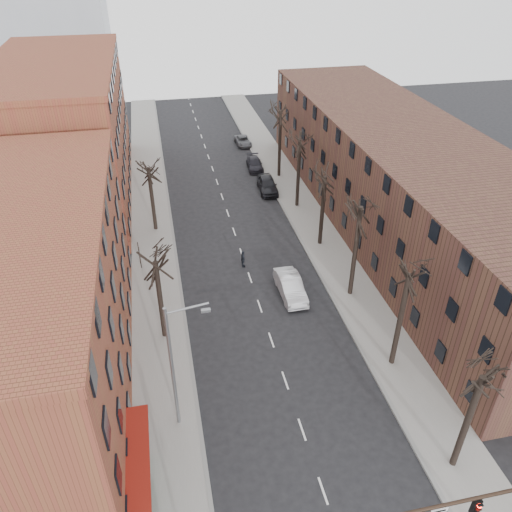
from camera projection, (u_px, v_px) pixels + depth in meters
sidewalk_left at (152, 225)px, 50.67m from camera, size 4.00×90.00×0.15m
sidewalk_right at (303, 209)px, 53.43m from camera, size 4.00×90.00×0.15m
building_left_near at (16, 315)px, 29.67m from camera, size 12.00×26.00×12.00m
building_left_far at (65, 134)px, 52.86m from camera, size 12.00×28.00×14.00m
building_right at (400, 180)px, 48.02m from camera, size 12.00×50.00×10.00m
awning_left at (144, 490)px, 26.74m from camera, size 1.20×7.00×0.15m
hedge at (141, 501)px, 25.54m from camera, size 0.80×6.00×1.00m
tree_right_a at (452, 465)px, 28.03m from camera, size 5.20×5.20×10.00m
tree_right_b at (391, 363)px, 34.58m from camera, size 5.20×5.20×10.80m
tree_right_c at (350, 294)px, 41.13m from camera, size 5.20×5.20×11.60m
tree_right_d at (320, 244)px, 47.67m from camera, size 5.20×5.20×10.00m
tree_right_e at (297, 206)px, 54.22m from camera, size 5.20×5.20×10.80m
tree_right_f at (279, 176)px, 60.77m from camera, size 5.20×5.20×11.60m
tree_left_a at (165, 336)px, 36.87m from camera, size 5.20×5.20×9.50m
tree_left_b at (156, 230)px, 49.96m from camera, size 5.20×5.20×9.50m
streetlight at (175, 364)px, 27.67m from camera, size 2.45×0.22×9.03m
silver_sedan at (290, 287)px, 40.64m from camera, size 1.81×4.98×1.63m
parked_car_near at (267, 185)px, 56.87m from camera, size 2.25×5.03×1.68m
parked_car_mid at (255, 164)px, 62.36m from camera, size 2.10×4.55×1.29m
parked_car_far at (243, 141)px, 69.38m from camera, size 2.03×4.19×1.15m
pedestrian_crossing at (243, 259)px, 44.07m from camera, size 0.41×0.94×1.60m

